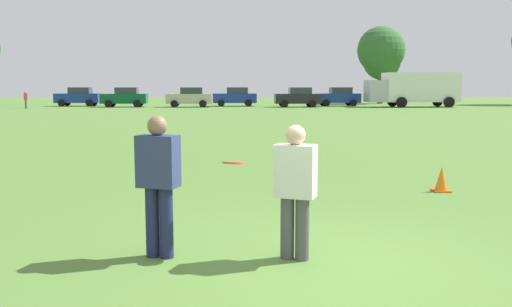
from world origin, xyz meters
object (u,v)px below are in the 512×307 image
bystander_far_jogger (26,99)px  parked_car_center (190,97)px  player_thrower (158,178)px  parked_car_near_left (78,97)px  parked_car_mid_left (125,97)px  parked_car_near_right (298,97)px  traffic_cone (441,179)px  frisbee (234,163)px  box_truck (414,88)px  parked_car_far_right (338,97)px  parked_car_mid_right (235,97)px  player_defender (295,185)px

bystander_far_jogger → parked_car_center: bearing=14.3°
player_thrower → parked_car_near_left: bearing=109.2°
parked_car_near_left → parked_car_mid_left: (5.05, -2.10, 0.00)m
parked_car_near_right → traffic_cone: bearing=-89.8°
frisbee → box_truck: size_ratio=0.03×
parked_car_near_right → parked_car_mid_left: bearing=-179.7°
parked_car_far_right → player_thrower: bearing=-100.1°
parked_car_mid_left → parked_car_mid_right: same height
frisbee → parked_car_near_left: bearing=110.2°
player_thrower → traffic_cone: bearing=42.0°
frisbee → parked_car_near_left: parked_car_near_left is taller
player_thrower → parked_car_far_right: parked_car_far_right is taller
traffic_cone → parked_car_mid_right: 44.15m
player_thrower → parked_car_center: bearing=97.0°
parked_car_mid_right → box_truck: bearing=-6.2°
parked_car_mid_left → box_truck: size_ratio=0.50×
traffic_cone → parked_car_mid_right: (-6.07, 43.72, 0.69)m
player_thrower → parked_car_near_left: (-16.69, 47.87, -0.02)m
traffic_cone → bystander_far_jogger: bearing=122.3°
parked_car_center → box_truck: 20.92m
player_thrower → bystander_far_jogger: (-19.44, 42.17, -0.08)m
player_thrower → traffic_cone: 6.28m
frisbee → parked_car_mid_right: parked_car_mid_right is taller
player_defender → parked_car_mid_left: (-13.23, 45.82, 0.05)m
player_defender → parked_car_far_right: parked_car_far_right is taller
parked_car_mid_right → frisbee: bearing=-87.2°
parked_car_center → box_truck: size_ratio=0.50×
player_thrower → box_truck: box_truck is taller
player_thrower → parked_car_mid_left: (-11.64, 45.77, -0.02)m
traffic_cone → parked_car_far_right: size_ratio=0.11×
traffic_cone → parked_car_far_right: bearing=84.8°
traffic_cone → parked_car_center: (-10.21, 41.53, 0.69)m
parked_car_mid_left → parked_car_far_right: same height
parked_car_center → parked_car_near_right: size_ratio=1.00×
parked_car_near_right → bystander_far_jogger: (-23.95, -3.67, -0.06)m
parked_car_center → parked_car_mid_right: same height
frisbee → box_truck: box_truck is taller
frisbee → bystander_far_jogger: bystander_far_jogger is taller
frisbee → parked_car_near_left: size_ratio=0.06×
parked_car_mid_left → parked_car_center: size_ratio=1.00×
parked_car_near_left → box_truck: box_truck is taller
parked_car_near_left → parked_car_mid_left: same height
parked_car_mid_left → parked_car_near_right: (16.15, 0.08, 0.00)m
player_thrower → bystander_far_jogger: bearing=114.7°
frisbee → parked_car_mid_right: 47.81m
player_thrower → box_truck: size_ratio=0.19×
player_thrower → parked_car_near_left: size_ratio=0.39×
parked_car_near_left → parked_car_center: bearing=-11.0°
traffic_cone → parked_car_mid_right: bearing=97.9°
parked_car_mid_right → bystander_far_jogger: (-18.00, -5.72, -0.06)m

